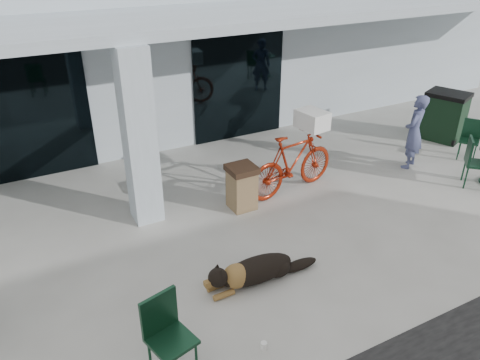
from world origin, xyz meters
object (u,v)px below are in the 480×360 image
bicycle (293,163)px  dog (257,269)px  cafe_chair_near (171,340)px  cafe_chair_far_a (478,163)px  cafe_chair_far_b (469,140)px  wheeled_bin (445,116)px  trash_receptacle (242,187)px  person (414,132)px

bicycle → dog: size_ratio=1.52×
dog → bicycle: bearing=45.3°
dog → cafe_chair_near: 1.97m
cafe_chair_near → cafe_chair_far_a: (7.13, 1.53, -0.02)m
bicycle → dog: 2.92m
bicycle → dog: (-2.00, -2.10, -0.40)m
bicycle → cafe_chair_far_b: 4.49m
cafe_chair_near → wheeled_bin: wheeled_bin is taller
trash_receptacle → person: bearing=-2.3°
dog → wheeled_bin: size_ratio=1.13×
dog → cafe_chair_near: (-1.68, -0.99, 0.30)m
bicycle → cafe_chair_near: (-3.68, -3.08, -0.10)m
bicycle → cafe_chair_near: size_ratio=1.98×
cafe_chair_near → cafe_chair_far_a: 7.29m
cafe_chair_near → trash_receptacle: size_ratio=1.21×
cafe_chair_far_b → wheeled_bin: wheeled_bin is taller
bicycle → person: (2.95, -0.26, 0.20)m
cafe_chair_far_b → wheeled_bin: (0.43, 1.12, 0.15)m
bicycle → wheeled_bin: 4.91m
bicycle → trash_receptacle: (-1.18, -0.10, -0.19)m
cafe_chair_near → cafe_chair_far_a: size_ratio=1.03×
cafe_chair_far_a → cafe_chair_near: bearing=146.4°
dog → cafe_chair_far_a: cafe_chair_far_a is taller
dog → cafe_chair_far_a: (5.45, 0.54, 0.28)m
bicycle → cafe_chair_far_a: 3.79m
bicycle → trash_receptacle: 1.20m
cafe_chair_near → trash_receptacle: 3.89m
cafe_chair_far_a → person: 1.42m
cafe_chair_far_b → person: size_ratio=0.55×
bicycle → dog: bearing=127.7°
dog → trash_receptacle: size_ratio=1.58×
dog → trash_receptacle: trash_receptacle is taller
cafe_chair_near → bicycle: bearing=25.2°
trash_receptacle → wheeled_bin: 6.10m
dog → cafe_chair_far_a: 5.48m
bicycle → trash_receptacle: bicycle is taller
cafe_chair_far_a → trash_receptacle: (-4.64, 1.46, -0.08)m
bicycle → cafe_chair_far_a: size_ratio=2.04×
cafe_chair_far_a → cafe_chair_far_b: bearing=-1.2°
cafe_chair_far_b → trash_receptacle: (-5.63, 0.48, -0.02)m
bicycle → wheeled_bin: (4.88, 0.54, -0.02)m
cafe_chair_far_b → person: (-1.49, 0.32, 0.37)m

